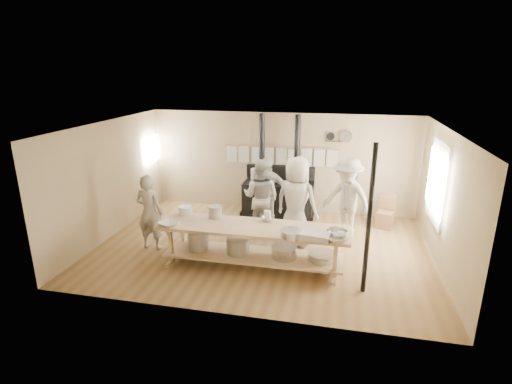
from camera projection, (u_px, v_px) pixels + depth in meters
The scene contains 24 objects.
ground at pixel (262, 247), 8.59m from camera, with size 7.00×7.00×0.00m, color brown.
room_shell at pixel (263, 174), 8.11m from camera, with size 7.00×7.00×7.00m.
window_right at pixel (438, 182), 8.00m from camera, with size 0.09×1.50×1.65m.
left_opening at pixel (151, 149), 10.67m from camera, with size 0.00×0.90×0.90m.
stove at pixel (278, 195), 10.41m from camera, with size 1.90×0.75×2.60m.
towel_rail at pixel (281, 154), 10.37m from camera, with size 3.00×0.04×0.47m.
back_wall_shelf at pixel (339, 138), 9.96m from camera, with size 0.63×0.14×0.32m.
prep_table at pixel (253, 242), 7.60m from camera, with size 3.60×0.90×0.85m.
support_post at pixel (369, 221), 6.53m from camera, with size 0.08×0.08×2.60m, color black.
cook_far_left at pixel (149, 212), 8.32m from camera, with size 0.59×0.39×1.62m, color #A0998E.
cook_left at pixel (261, 197), 9.07m from camera, with size 0.86×0.67×1.76m, color #A0998E.
cook_center at pixel (296, 202), 8.43m from camera, with size 0.96×0.62×1.96m, color #A0998E.
cook_right at pixel (268, 193), 9.48m from camera, with size 1.00×0.42×1.71m, color #A0998E.
cook_by_window at pixel (347, 199), 8.80m from camera, with size 1.21×0.69×1.87m, color #A0998E.
chair at pixel (385, 218), 9.60m from camera, with size 0.47×0.47×0.80m.
bowl_white_a at pixel (169, 224), 7.49m from camera, with size 0.35×0.35×0.09m, color white.
bowl_steel_a at pixel (268, 219), 7.75m from camera, with size 0.27×0.27×0.08m, color silver.
bowl_white_b at pixel (337, 238), 6.86m from camera, with size 0.36×0.36×0.09m, color white.
bowl_steel_b at pixel (337, 233), 7.04m from camera, with size 0.37×0.37×0.11m, color silver.
roasting_pan at pixel (316, 236), 6.93m from camera, with size 0.48×0.32×0.11m, color #B2B2B7.
mixing_bowl_large at pixel (292, 233), 7.02m from camera, with size 0.40×0.40×0.13m, color silver.
bucket_galv at pixel (215, 212), 7.90m from camera, with size 0.26×0.26×0.24m, color gray.
deep_bowl_enamel at pixel (186, 210), 8.08m from camera, with size 0.27×0.27×0.17m, color white.
pitcher at pixel (268, 216), 7.73m from camera, with size 0.13×0.13×0.20m, color white.
Camera 1 is at (1.53, -7.69, 3.71)m, focal length 28.00 mm.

